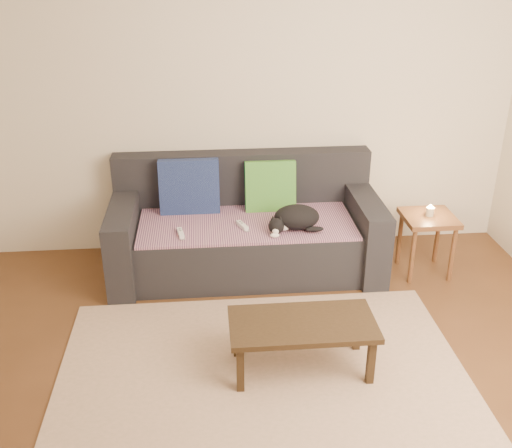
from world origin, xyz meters
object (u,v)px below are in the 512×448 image
sofa (246,232)px  wii_remote_a (181,233)px  side_table (428,226)px  cat (295,218)px  coffee_table (302,328)px  wii_remote_b (242,226)px

sofa → wii_remote_a: 0.59m
wii_remote_a → side_table: 1.92m
cat → coffee_table: bearing=-88.4°
cat → side_table: bearing=8.7°
side_table → coffee_table: size_ratio=0.56×
wii_remote_b → coffee_table: bearing=172.0°
cat → wii_remote_a: bearing=-170.1°
wii_remote_b → side_table: (1.45, -0.03, -0.05)m
wii_remote_b → side_table: 1.45m
sofa → coffee_table: sofa is taller
side_table → coffee_table: side_table is taller
wii_remote_a → wii_remote_b: bearing=-88.9°
sofa → coffee_table: (0.24, -1.35, -0.00)m
sofa → side_table: bearing=-8.9°
sofa → wii_remote_b: bearing=-101.4°
sofa → wii_remote_a: (-0.50, -0.28, 0.15)m
wii_remote_b → coffee_table: 1.21m
side_table → wii_remote_b: bearing=178.7°
cat → side_table: cat is taller
cat → wii_remote_b: (-0.39, 0.06, -0.07)m
wii_remote_b → side_table: side_table is taller
sofa → side_table: sofa is taller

